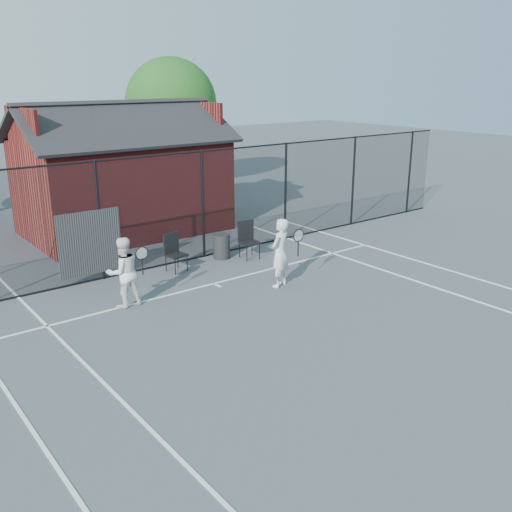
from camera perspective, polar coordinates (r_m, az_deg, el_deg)
ground at (r=11.94m, az=3.82°, el=-6.77°), size 80.00×80.00×0.00m
court_lines at (r=11.08m, az=8.39°, el=-8.92°), size 11.02×18.00×0.01m
fence at (r=15.23m, az=-9.48°, el=4.20°), size 22.04×3.00×3.00m
clubhouse at (r=19.07m, az=-13.16°, el=7.17°), size 6.50×4.36×4.19m
tree_right at (r=25.98m, az=-8.48°, el=14.78°), size 3.97×3.97×5.70m
player_front at (r=13.71m, az=2.42°, el=0.32°), size 0.81×0.65×1.69m
player_back at (r=12.86m, az=-13.13°, el=-1.58°), size 0.86×0.64×1.58m
chair_left at (r=14.99m, az=-7.99°, el=0.26°), size 0.53×0.55×0.98m
chair_right at (r=15.90m, az=-0.66°, el=1.53°), size 0.55×0.56×1.03m
waste_bin at (r=16.00m, az=-3.46°, el=0.98°), size 0.49×0.49×0.69m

